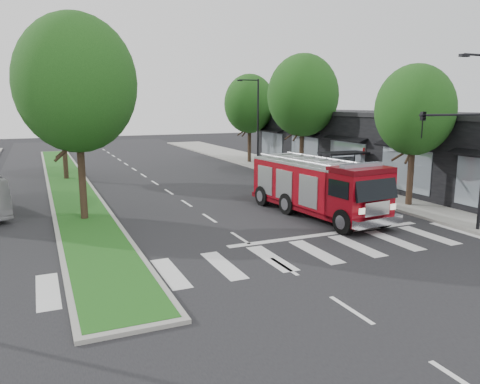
% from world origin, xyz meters
% --- Properties ---
extents(ground, '(140.00, 140.00, 0.00)m').
position_xyz_m(ground, '(0.00, 0.00, 0.00)').
color(ground, black).
rests_on(ground, ground).
extents(sidewalk_right, '(5.00, 80.00, 0.15)m').
position_xyz_m(sidewalk_right, '(12.50, 10.00, 0.07)').
color(sidewalk_right, gray).
rests_on(sidewalk_right, ground).
extents(median, '(3.00, 50.00, 0.15)m').
position_xyz_m(median, '(-6.00, 18.00, 0.08)').
color(median, gray).
rests_on(median, ground).
extents(storefront_row, '(8.00, 30.00, 5.00)m').
position_xyz_m(storefront_row, '(17.00, 10.00, 2.50)').
color(storefront_row, black).
rests_on(storefront_row, ground).
extents(bus_shelter, '(3.20, 1.60, 2.61)m').
position_xyz_m(bus_shelter, '(11.20, 8.15, 2.04)').
color(bus_shelter, black).
rests_on(bus_shelter, ground).
extents(tree_right_near, '(4.40, 4.40, 8.05)m').
position_xyz_m(tree_right_near, '(11.50, 2.00, 5.51)').
color(tree_right_near, black).
rests_on(tree_right_near, ground).
extents(tree_right_mid, '(5.60, 5.60, 9.72)m').
position_xyz_m(tree_right_mid, '(11.50, 14.00, 6.49)').
color(tree_right_mid, black).
rests_on(tree_right_mid, ground).
extents(tree_right_far, '(5.00, 5.00, 8.73)m').
position_xyz_m(tree_right_far, '(11.50, 24.00, 5.84)').
color(tree_right_far, black).
rests_on(tree_right_far, ground).
extents(tree_median_near, '(5.80, 5.80, 10.16)m').
position_xyz_m(tree_median_near, '(-6.00, 6.00, 6.81)').
color(tree_median_near, black).
rests_on(tree_median_near, ground).
extents(tree_median_far, '(5.60, 5.60, 9.72)m').
position_xyz_m(tree_median_far, '(-6.00, 20.00, 6.49)').
color(tree_median_far, black).
rests_on(tree_median_far, ground).
extents(streetlight_right_near, '(4.08, 0.22, 8.00)m').
position_xyz_m(streetlight_right_near, '(9.61, -3.50, 4.67)').
color(streetlight_right_near, black).
rests_on(streetlight_right_near, ground).
extents(streetlight_right_far, '(2.11, 0.20, 8.00)m').
position_xyz_m(streetlight_right_far, '(10.35, 20.00, 4.48)').
color(streetlight_right_far, black).
rests_on(streetlight_right_far, ground).
extents(fire_engine, '(3.59, 9.33, 3.16)m').
position_xyz_m(fire_engine, '(5.45, 2.33, 1.52)').
color(fire_engine, '#50040A').
rests_on(fire_engine, ground).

